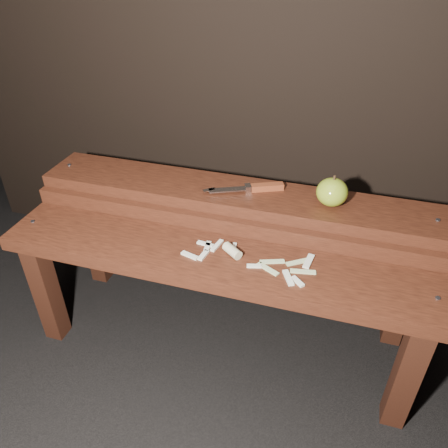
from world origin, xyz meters
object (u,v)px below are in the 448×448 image
(apple, at_px, (332,192))
(knife, at_px, (257,188))
(bench_rear_tier, at_px, (234,215))
(bench_front_tier, at_px, (211,277))

(apple, distance_m, knife, 0.22)
(bench_rear_tier, bearing_deg, knife, 16.68)
(bench_front_tier, height_order, knife, knife)
(apple, bearing_deg, bench_rear_tier, -179.11)
(bench_rear_tier, relative_size, apple, 13.23)
(bench_rear_tier, relative_size, knife, 5.31)
(bench_front_tier, height_order, apple, apple)
(bench_front_tier, bearing_deg, apple, 39.70)
(apple, bearing_deg, knife, 176.11)
(bench_rear_tier, height_order, apple, apple)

